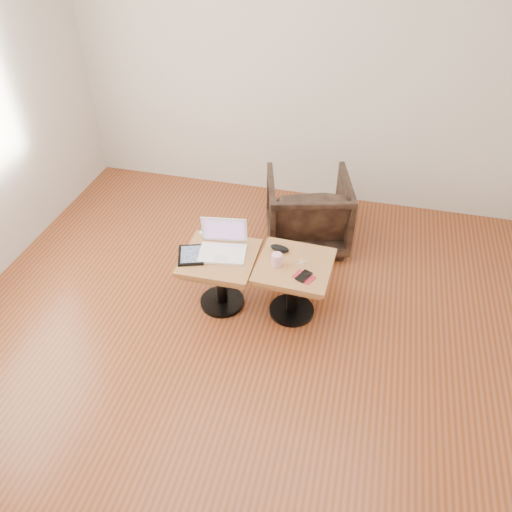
% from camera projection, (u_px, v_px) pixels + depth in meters
% --- Properties ---
extents(room_shell, '(4.52, 4.52, 2.71)m').
position_uv_depth(room_shell, '(250.00, 193.00, 2.58)').
color(room_shell, maroon).
rests_on(room_shell, ground).
extents(side_table_left, '(0.53, 0.53, 0.47)m').
position_uv_depth(side_table_left, '(220.00, 268.00, 3.65)').
color(side_table_left, black).
rests_on(side_table_left, ground).
extents(side_table_right, '(0.54, 0.54, 0.47)m').
position_uv_depth(side_table_right, '(294.00, 277.00, 3.58)').
color(side_table_right, black).
rests_on(side_table_right, ground).
extents(laptop, '(0.37, 0.31, 0.24)m').
position_uv_depth(laptop, '(223.00, 246.00, 3.59)').
color(laptop, white).
rests_on(laptop, side_table_left).
extents(tablet, '(0.25, 0.28, 0.02)m').
position_uv_depth(tablet, '(191.00, 255.00, 3.57)').
color(tablet, black).
rests_on(tablet, side_table_left).
extents(charging_adapter, '(0.05, 0.05, 0.03)m').
position_uv_depth(charging_adapter, '(203.00, 234.00, 3.76)').
color(charging_adapter, white).
rests_on(charging_adapter, side_table_left).
extents(glasses_case, '(0.15, 0.09, 0.05)m').
position_uv_depth(glasses_case, '(280.00, 248.00, 3.61)').
color(glasses_case, black).
rests_on(glasses_case, side_table_right).
extents(striped_cup, '(0.10, 0.10, 0.10)m').
position_uv_depth(striped_cup, '(277.00, 260.00, 3.47)').
color(striped_cup, pink).
rests_on(striped_cup, side_table_right).
extents(earbuds_tangle, '(0.07, 0.05, 0.01)m').
position_uv_depth(earbuds_tangle, '(302.00, 261.00, 3.52)').
color(earbuds_tangle, white).
rests_on(earbuds_tangle, side_table_right).
extents(phone_on_sleeve, '(0.16, 0.14, 0.02)m').
position_uv_depth(phone_on_sleeve, '(304.00, 276.00, 3.39)').
color(phone_on_sleeve, maroon).
rests_on(phone_on_sleeve, side_table_right).
extents(armchair, '(0.84, 0.86, 0.64)m').
position_uv_depth(armchair, '(307.00, 211.00, 4.30)').
color(armchair, black).
rests_on(armchair, ground).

